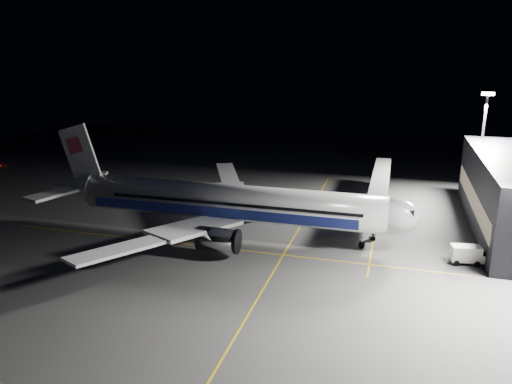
{
  "coord_description": "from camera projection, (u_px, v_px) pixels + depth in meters",
  "views": [
    {
      "loc": [
        24.33,
        -70.33,
        28.09
      ],
      "look_at": [
        3.04,
        4.25,
        6.0
      ],
      "focal_mm": 35.0,
      "sensor_mm": 36.0,
      "label": 1
    }
  ],
  "objects": [
    {
      "name": "service_truck",
      "position": [
        469.0,
        254.0,
        67.77
      ],
      "size": [
        5.27,
        2.86,
        2.56
      ],
      "rotation": [
        0.0,
        0.0,
        0.17
      ],
      "color": "white",
      "rests_on": "ground"
    },
    {
      "name": "guide_line_main",
      "position": [
        292.0,
        240.0,
        76.52
      ],
      "size": [
        0.25,
        80.0,
        0.01
      ],
      "primitive_type": "cube",
      "color": "gold",
      "rests_on": "ground"
    },
    {
      "name": "guide_line_side",
      "position": [
        375.0,
        226.0,
        82.6
      ],
      "size": [
        0.25,
        40.0,
        0.01
      ],
      "primitive_type": "cube",
      "color": "gold",
      "rests_on": "ground"
    },
    {
      "name": "floodlight_mast_north",
      "position": [
        483.0,
        136.0,
        94.79
      ],
      "size": [
        2.4,
        0.68,
        20.7
      ],
      "color": "#59595E",
      "rests_on": "ground"
    },
    {
      "name": "jet_bridge",
      "position": [
        379.0,
        187.0,
        88.79
      ],
      "size": [
        3.6,
        34.4,
        6.3
      ],
      "color": "#B2B2B7",
      "rests_on": "ground"
    },
    {
      "name": "baggage_tug",
      "position": [
        207.0,
        199.0,
        95.05
      ],
      "size": [
        2.41,
        2.04,
        1.61
      ],
      "rotation": [
        0.0,
        0.0,
        -0.13
      ],
      "color": "black",
      "rests_on": "ground"
    },
    {
      "name": "ground",
      "position": [
        230.0,
        234.0,
        79.16
      ],
      "size": [
        200.0,
        200.0,
        0.0
      ],
      "primitive_type": "plane",
      "color": "#4C4C4F",
      "rests_on": "ground"
    },
    {
      "name": "safety_cone_b",
      "position": [
        258.0,
        207.0,
        91.87
      ],
      "size": [
        0.4,
        0.4,
        0.6
      ],
      "primitive_type": "cone",
      "color": "red",
      "rests_on": "ground"
    },
    {
      "name": "guide_line_cross",
      "position": [
        217.0,
        248.0,
        73.61
      ],
      "size": [
        70.0,
        0.25,
        0.01
      ],
      "primitive_type": "cube",
      "color": "gold",
      "rests_on": "ground"
    },
    {
      "name": "safety_cone_c",
      "position": [
        226.0,
        206.0,
        91.98
      ],
      "size": [
        0.44,
        0.44,
        0.67
      ],
      "primitive_type": "cone",
      "color": "red",
      "rests_on": "ground"
    },
    {
      "name": "airliner",
      "position": [
        223.0,
        202.0,
        78.03
      ],
      "size": [
        61.48,
        54.22,
        16.64
      ],
      "color": "silver",
      "rests_on": "ground"
    },
    {
      "name": "safety_cone_a",
      "position": [
        286.0,
        210.0,
        89.93
      ],
      "size": [
        0.39,
        0.39,
        0.59
      ],
      "primitive_type": "cone",
      "color": "red",
      "rests_on": "ground"
    }
  ]
}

